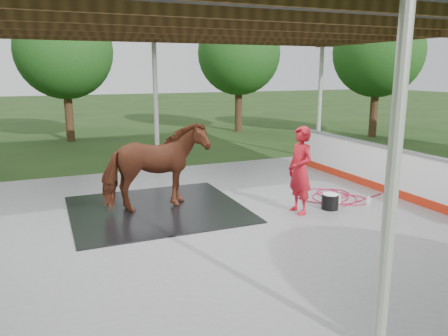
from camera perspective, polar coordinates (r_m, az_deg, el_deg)
name	(u,v)px	position (r m, az deg, el deg)	size (l,w,h in m)	color
ground	(216,221)	(8.99, -1.09, -6.89)	(100.00, 100.00, 0.00)	#1E3814
concrete_slab	(216,220)	(8.98, -1.09, -6.74)	(12.00, 10.00, 0.05)	slate
pavilion_structure	(215,17)	(8.52, -1.21, 19.11)	(12.60, 10.60, 4.05)	beige
dasher_board	(392,173)	(11.29, 21.15, -0.56)	(0.16, 8.00, 1.15)	#B7250F
tree_belt	(212,31)	(9.45, -1.54, 17.39)	(28.00, 28.00, 5.80)	#382314
rubber_mat	(157,209)	(9.62, -8.73, -5.31)	(3.60, 3.38, 0.03)	black
horse	(156,167)	(9.38, -8.92, 0.18)	(1.00, 2.20, 1.86)	brown
handler	(300,170)	(9.22, 9.92, -0.30)	(0.67, 0.44, 1.84)	#B31320
wash_bucket	(330,201)	(9.78, 13.68, -4.23)	(0.37, 0.37, 0.34)	black
soap_bottle_a	(338,198)	(10.17, 14.72, -3.80)	(0.11, 0.12, 0.30)	silver
soap_bottle_b	(369,200)	(10.39, 18.37, -3.95)	(0.09, 0.10, 0.21)	#338CD8
hose_coil	(332,197)	(10.74, 13.91, -3.64)	(2.08, 1.62, 0.02)	#A40B31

